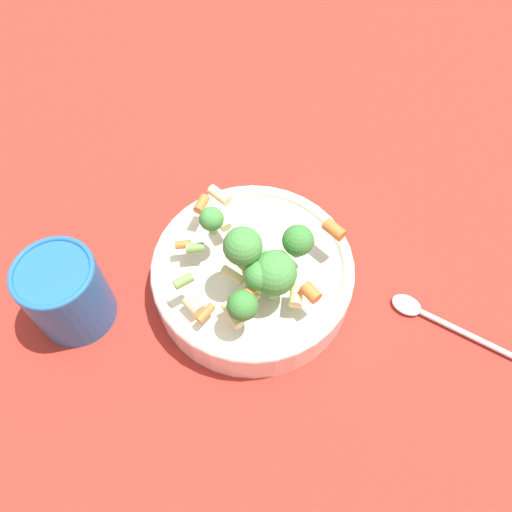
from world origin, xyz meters
name	(u,v)px	position (x,y,z in m)	size (l,w,h in m)	color
ground_plane	(256,285)	(0.00, 0.00, 0.00)	(3.00, 3.00, 0.00)	#B72D23
bowl	(256,274)	(0.00, 0.00, 0.03)	(0.24, 0.24, 0.05)	silver
pasta_salad	(265,263)	(0.03, 0.01, 0.10)	(0.18, 0.19, 0.09)	#8CB766
cup	(70,293)	(0.03, -0.21, 0.05)	(0.09, 0.09, 0.10)	#2366B2
spoon	(434,316)	(0.05, 0.21, 0.00)	(0.09, 0.14, 0.01)	silver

